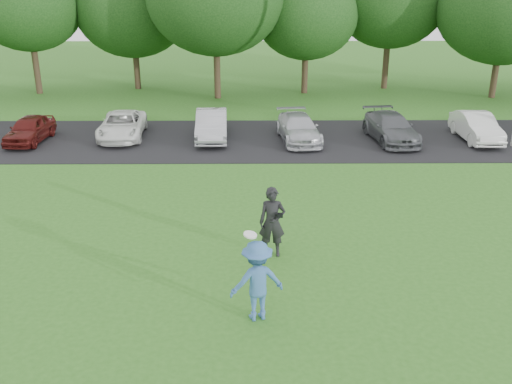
% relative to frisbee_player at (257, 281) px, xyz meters
% --- Properties ---
extents(ground, '(100.00, 100.00, 0.00)m').
position_rel_frisbee_player_xyz_m(ground, '(0.01, 0.30, -0.86)').
color(ground, '#2F691E').
rests_on(ground, ground).
extents(parking_lot, '(32.00, 6.50, 0.03)m').
position_rel_frisbee_player_xyz_m(parking_lot, '(0.01, 13.30, -0.84)').
color(parking_lot, black).
rests_on(parking_lot, ground).
extents(frisbee_player, '(1.24, 0.92, 1.91)m').
position_rel_frisbee_player_xyz_m(frisbee_player, '(0.00, 0.00, 0.00)').
color(frisbee_player, '#3A67A4').
rests_on(frisbee_player, ground).
extents(camera_bystander, '(0.68, 0.47, 1.79)m').
position_rel_frisbee_player_xyz_m(camera_bystander, '(0.40, 2.79, 0.03)').
color(camera_bystander, black).
rests_on(camera_bystander, ground).
extents(parked_cars, '(28.32, 4.57, 1.20)m').
position_rel_frisbee_player_xyz_m(parked_cars, '(-0.59, 13.26, -0.28)').
color(parked_cars, silver).
rests_on(parked_cars, parking_lot).
extents(tree_row, '(42.39, 9.85, 8.64)m').
position_rel_frisbee_player_xyz_m(tree_row, '(1.52, 23.06, 4.05)').
color(tree_row, '#38281C').
rests_on(tree_row, ground).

